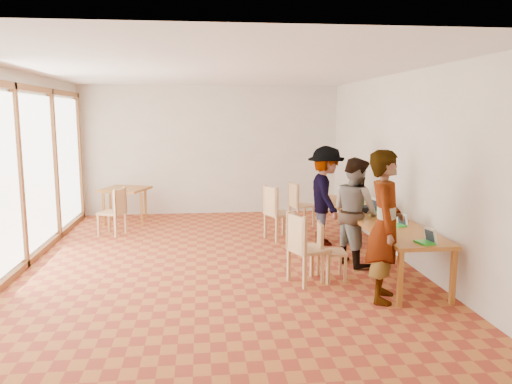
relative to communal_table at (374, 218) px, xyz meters
The scene contains 25 objects.
ground 2.61m from the communal_table, behind, with size 8.00×8.00×0.00m, color #B05C2A.
wall_back 4.97m from the communal_table, 120.64° to the left, with size 6.00×0.10×3.00m, color beige.
wall_front 4.60m from the communal_table, 123.48° to the right, with size 6.00×0.10×3.00m, color beige.
wall_right 0.97m from the communal_table, 23.80° to the left, with size 0.10×8.00×3.00m, color beige.
window_wall 5.52m from the communal_table, behind, with size 0.10×8.00×3.00m, color white.
ceiling 3.42m from the communal_table, behind, with size 6.00×8.00×0.04m, color white.
communal_table is the anchor object (origin of this frame).
side_table 5.57m from the communal_table, 142.10° to the left, with size 0.90×0.90×0.75m.
chair_near 1.29m from the communal_table, 140.39° to the right, with size 0.40×0.40×0.43m.
chair_mid 1.68m from the communal_table, 144.20° to the right, with size 0.60×0.60×0.53m.
chair_far 2.03m from the communal_table, 132.23° to the left, with size 0.63×0.63×0.54m.
chair_empty 2.68m from the communal_table, 106.02° to the left, with size 0.53×0.53×0.49m.
chair_spare 4.90m from the communal_table, 153.52° to the left, with size 0.56×0.56×0.49m.
person_near 1.76m from the communal_table, 105.17° to the right, with size 0.70×0.46×1.91m, color gray.
person_mid 0.40m from the communal_table, 159.31° to the right, with size 0.82×0.64×1.69m, color gray.
person_far 1.23m from the communal_table, 115.10° to the left, with size 1.15×0.66×1.78m, color gray.
laptop_near 1.79m from the communal_table, 88.30° to the right, with size 0.24×0.26×0.19m.
laptop_mid 0.82m from the communal_table, 82.90° to the right, with size 0.25×0.26×0.18m.
laptop_far 0.25m from the communal_table, 70.68° to the left, with size 0.27×0.30×0.22m.
yellow_mug 1.57m from the communal_table, 94.43° to the left, with size 0.12×0.12×0.09m, color #D1D70F.
green_bottle 0.42m from the communal_table, 101.49° to the left, with size 0.07×0.07×0.28m, color #187D2E.
clear_glass 1.25m from the communal_table, 79.74° to the left, with size 0.07×0.07×0.09m, color silver.
condiment_cup 1.15m from the communal_table, 89.23° to the left, with size 0.08×0.08×0.06m, color white.
pink_phone 0.19m from the communal_table, 36.74° to the right, with size 0.05×0.10×0.01m, color #D03056.
black_pouch 0.28m from the communal_table, 103.80° to the left, with size 0.16×0.26×0.09m, color black.
Camera 1 is at (-0.22, -7.77, 2.34)m, focal length 35.00 mm.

